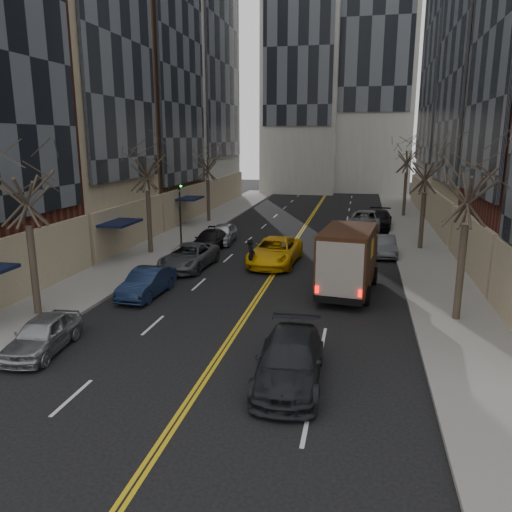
{
  "coord_description": "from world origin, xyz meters",
  "views": [
    {
      "loc": [
        4.64,
        -10.05,
        7.55
      ],
      "look_at": [
        0.03,
        11.91,
        2.2
      ],
      "focal_mm": 35.0,
      "sensor_mm": 36.0,
      "label": 1
    }
  ],
  "objects_px": {
    "observer_sedan": "(290,361)",
    "pedestrian": "(251,256)",
    "ups_truck": "(348,260)",
    "taxi": "(275,251)"
  },
  "relations": [
    {
      "from": "observer_sedan",
      "to": "pedestrian",
      "type": "height_order",
      "value": "pedestrian"
    },
    {
      "from": "observer_sedan",
      "to": "pedestrian",
      "type": "bearing_deg",
      "value": 105.4
    },
    {
      "from": "pedestrian",
      "to": "ups_truck",
      "type": "bearing_deg",
      "value": -118.71
    },
    {
      "from": "observer_sedan",
      "to": "taxi",
      "type": "bearing_deg",
      "value": 99.26
    },
    {
      "from": "ups_truck",
      "to": "observer_sedan",
      "type": "relative_size",
      "value": 1.24
    },
    {
      "from": "ups_truck",
      "to": "pedestrian",
      "type": "distance_m",
      "value": 6.27
    },
    {
      "from": "observer_sedan",
      "to": "pedestrian",
      "type": "distance_m",
      "value": 13.32
    },
    {
      "from": "observer_sedan",
      "to": "taxi",
      "type": "distance_m",
      "value": 15.09
    },
    {
      "from": "observer_sedan",
      "to": "pedestrian",
      "type": "xyz_separation_m",
      "value": [
        -4.03,
        12.69,
        0.23
      ]
    },
    {
      "from": "taxi",
      "to": "pedestrian",
      "type": "bearing_deg",
      "value": -113.44
    }
  ]
}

